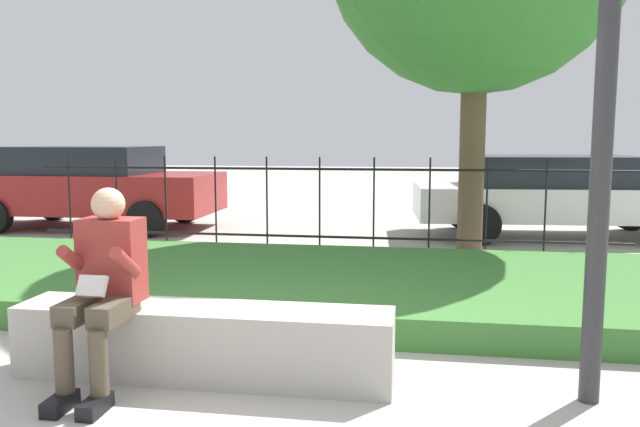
{
  "coord_description": "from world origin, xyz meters",
  "views": [
    {
      "loc": [
        1.3,
        -3.84,
        1.6
      ],
      "look_at": [
        0.6,
        0.55,
        1.05
      ],
      "focal_mm": 35.0,
      "sensor_mm": 36.0,
      "label": 1
    }
  ],
  "objects": [
    {
      "name": "ground_plane",
      "position": [
        0.0,
        0.0,
        0.0
      ],
      "size": [
        60.0,
        60.0,
        0.0
      ],
      "primitive_type": "plane",
      "color": "#A8A399"
    },
    {
      "name": "stone_bench",
      "position": [
        -0.09,
        0.0,
        0.21
      ],
      "size": [
        2.52,
        0.46,
        0.48
      ],
      "color": "#ADA89E",
      "rests_on": "ground_plane"
    },
    {
      "name": "person_seated_reader",
      "position": [
        -0.64,
        -0.27,
        0.71
      ],
      "size": [
        0.42,
        0.73,
        1.28
      ],
      "color": "black",
      "rests_on": "ground_plane"
    },
    {
      "name": "grass_berm",
      "position": [
        0.0,
        2.24,
        0.13
      ],
      "size": [
        9.96,
        3.07,
        0.25
      ],
      "color": "#3D7533",
      "rests_on": "ground_plane"
    },
    {
      "name": "iron_fence",
      "position": [
        0.0,
        4.34,
        0.71
      ],
      "size": [
        7.96,
        0.03,
        1.34
      ],
      "color": "black",
      "rests_on": "ground_plane"
    },
    {
      "name": "car_parked_right",
      "position": [
        3.52,
        6.55,
        0.7
      ],
      "size": [
        4.73,
        2.19,
        1.3
      ],
      "rotation": [
        0.0,
        0.0,
        0.08
      ],
      "color": "silver",
      "rests_on": "ground_plane"
    },
    {
      "name": "car_parked_left",
      "position": [
        -4.38,
        6.35,
        0.76
      ],
      "size": [
        4.32,
        2.02,
        1.44
      ],
      "rotation": [
        0.0,
        0.0,
        0.01
      ],
      "color": "maroon",
      "rests_on": "ground_plane"
    }
  ]
}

